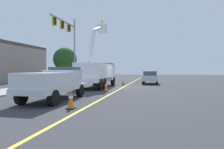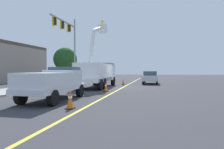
{
  "view_description": "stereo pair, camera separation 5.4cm",
  "coord_description": "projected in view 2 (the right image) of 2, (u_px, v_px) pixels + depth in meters",
  "views": [
    {
      "loc": [
        -20.99,
        -2.62,
        1.86
      ],
      "look_at": [
        -1.45,
        0.95,
        1.4
      ],
      "focal_mm": 31.65,
      "sensor_mm": 36.0,
      "label": 1
    },
    {
      "loc": [
        -20.98,
        -2.68,
        1.86
      ],
      "look_at": [
        -1.45,
        0.95,
        1.4
      ],
      "focal_mm": 31.65,
      "sensor_mm": 36.0,
      "label": 2
    }
  ],
  "objects": [
    {
      "name": "traffic_cone_mid_front",
      "position": [
        106.0,
        87.0,
        16.92
      ],
      "size": [
        0.4,
        0.4,
        0.87
      ],
      "color": "black",
      "rests_on": "ground"
    },
    {
      "name": "utility_bucket_truck",
      "position": [
        98.0,
        72.0,
        21.21
      ],
      "size": [
        8.28,
        2.81,
        7.53
      ],
      "color": "white",
      "rests_on": "ground"
    },
    {
      "name": "street_tree_right",
      "position": [
        65.0,
        59.0,
        30.25
      ],
      "size": [
        3.57,
        3.57,
        5.3
      ],
      "color": "brown",
      "rests_on": "ground"
    },
    {
      "name": "sidewalk_far_side",
      "position": [
        49.0,
        85.0,
        23.05
      ],
      "size": [
        60.09,
        5.62,
        0.12
      ],
      "primitive_type": "cube",
      "rotation": [
        0.0,
        0.0,
        -0.03
      ],
      "color": "#9E9E99",
      "rests_on": "ground"
    },
    {
      "name": "ground",
      "position": [
        123.0,
        87.0,
        21.16
      ],
      "size": [
        120.0,
        120.0,
        0.0
      ],
      "primitive_type": "plane",
      "color": "#38383D"
    },
    {
      "name": "passing_minivan",
      "position": [
        150.0,
        77.0,
        26.53
      ],
      "size": [
        4.86,
        2.08,
        1.69
      ],
      "color": "silver",
      "rests_on": "ground"
    },
    {
      "name": "traffic_signal_mast",
      "position": [
        69.0,
        37.0,
        25.82
      ],
      "size": [
        6.73,
        0.69,
        8.99
      ],
      "color": "gray",
      "rests_on": "ground"
    },
    {
      "name": "lane_centre_stripe",
      "position": [
        123.0,
        87.0,
        21.16
      ],
      "size": [
        49.98,
        1.84,
        0.01
      ],
      "primitive_type": "cube",
      "rotation": [
        0.0,
        0.0,
        -0.03
      ],
      "color": "yellow",
      "rests_on": "ground"
    },
    {
      "name": "traffic_cone_mid_rear",
      "position": [
        123.0,
        82.0,
        24.52
      ],
      "size": [
        0.4,
        0.4,
        0.79
      ],
      "color": "black",
      "rests_on": "ground"
    },
    {
      "name": "service_pickup_truck",
      "position": [
        54.0,
        82.0,
        12.09
      ],
      "size": [
        5.67,
        2.34,
        2.06
      ],
      "color": "silver",
      "rests_on": "ground"
    },
    {
      "name": "traffic_cone_leading",
      "position": [
        70.0,
        100.0,
        9.41
      ],
      "size": [
        0.4,
        0.4,
        0.88
      ],
      "color": "black",
      "rests_on": "ground"
    }
  ]
}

